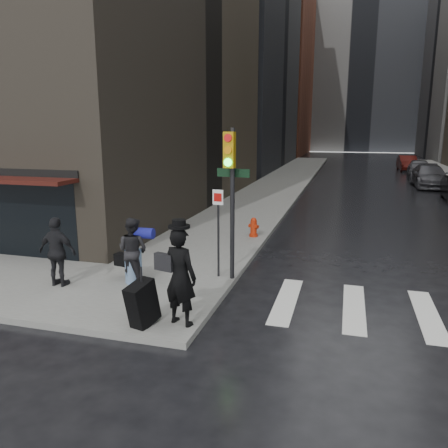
# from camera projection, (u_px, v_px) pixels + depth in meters

# --- Properties ---
(ground) EXTENTS (140.00, 140.00, 0.00)m
(ground) POSITION_uv_depth(u_px,v_px,m) (139.00, 300.00, 10.73)
(ground) COLOR black
(ground) RESTS_ON ground
(sidewalk_left) EXTENTS (4.00, 50.00, 0.15)m
(sidewalk_left) POSITION_uv_depth(u_px,v_px,m) (287.00, 178.00, 36.08)
(sidewalk_left) COLOR slate
(sidewalk_left) RESTS_ON ground
(bldg_left_mid) EXTENTS (22.00, 24.00, 34.00)m
(bldg_left_mid) POSITION_uv_depth(u_px,v_px,m) (184.00, 4.00, 46.23)
(bldg_left_mid) COLOR slate
(bldg_left_mid) RESTS_ON ground
(bldg_left_far) EXTENTS (22.00, 20.00, 26.00)m
(bldg_left_far) POSITION_uv_depth(u_px,v_px,m) (238.00, 71.00, 69.64)
(bldg_left_far) COLOR brown
(bldg_left_far) RESTS_ON ground
(bldg_distant) EXTENTS (40.00, 12.00, 32.00)m
(bldg_distant) POSITION_uv_depth(u_px,v_px,m) (361.00, 61.00, 78.97)
(bldg_distant) COLOR slate
(bldg_distant) RESTS_ON ground
(man_overcoat) EXTENTS (1.41, 1.07, 2.26)m
(man_overcoat) POSITION_uv_depth(u_px,v_px,m) (172.00, 281.00, 8.90)
(man_overcoat) COLOR black
(man_overcoat) RESTS_ON ground
(man_jeans) EXTENTS (1.23, 0.81, 1.75)m
(man_jeans) POSITION_uv_depth(u_px,v_px,m) (133.00, 250.00, 11.38)
(man_jeans) COLOR black
(man_jeans) RESTS_ON ground
(man_greycoat) EXTENTS (1.06, 0.46, 1.80)m
(man_greycoat) POSITION_uv_depth(u_px,v_px,m) (58.00, 252.00, 11.14)
(man_greycoat) COLOR black
(man_greycoat) RESTS_ON ground
(traffic_light) EXTENTS (1.00, 0.50, 4.01)m
(traffic_light) POSITION_uv_depth(u_px,v_px,m) (230.00, 184.00, 11.26)
(traffic_light) COLOR black
(traffic_light) RESTS_ON ground
(fire_hydrant) EXTENTS (0.42, 0.32, 0.73)m
(fire_hydrant) POSITION_uv_depth(u_px,v_px,m) (254.00, 228.00, 16.36)
(fire_hydrant) COLOR #B2260A
(fire_hydrant) RESTS_ON ground
(parked_car_3) EXTENTS (2.27, 5.42, 1.56)m
(parked_car_3) POSITION_uv_depth(u_px,v_px,m) (429.00, 176.00, 31.11)
(parked_car_3) COLOR #3F3E43
(parked_car_3) RESTS_ON ground
(parked_car_4) EXTENTS (2.22, 4.71, 1.56)m
(parked_car_4) POSITION_uv_depth(u_px,v_px,m) (419.00, 168.00, 37.11)
(parked_car_4) COLOR #4B4A4F
(parked_car_4) RESTS_ON ground
(parked_car_5) EXTENTS (1.69, 4.53, 1.48)m
(parked_car_5) POSITION_uv_depth(u_px,v_px,m) (407.00, 163.00, 43.24)
(parked_car_5) COLOR #3D0F0C
(parked_car_5) RESTS_ON ground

